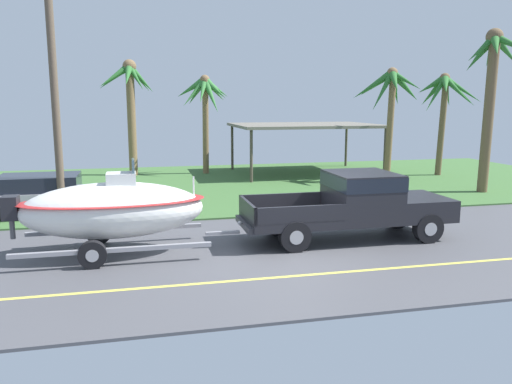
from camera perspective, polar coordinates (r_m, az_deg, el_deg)
ground at (r=21.04m, az=-2.81°, el=-0.32°), size 36.00×22.00×0.11m
pickup_truck_towing at (r=14.38m, az=11.54°, el=-1.09°), size 5.94×1.99×1.85m
boat_on_trailer at (r=13.08m, az=-15.72°, el=-1.90°), size 5.69×2.33×2.37m
parked_sedan_near at (r=18.37m, az=-22.46°, el=-0.41°), size 4.52×1.94×1.38m
carport_awning at (r=26.91m, az=5.44°, el=7.32°), size 7.28×5.32×2.64m
palm_tree_near_left at (r=26.91m, az=-13.98°, el=10.87°), size 2.97×3.45×5.87m
palm_tree_near_right at (r=23.08m, az=24.87°, el=11.68°), size 2.70×3.35×6.66m
palm_tree_mid at (r=27.63m, az=20.30°, el=10.00°), size 3.12×3.08×5.20m
palm_tree_far_left at (r=26.76m, az=-5.75°, el=10.48°), size 2.84×3.01×5.14m
palm_tree_far_right at (r=24.75m, az=14.66°, el=10.56°), size 3.21×3.34×5.33m
utility_pole at (r=17.21m, az=-21.68°, el=11.97°), size 0.24×1.80×8.78m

